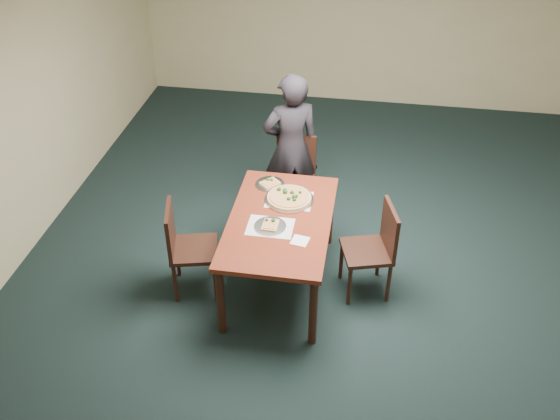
% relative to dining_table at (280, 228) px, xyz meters
% --- Properties ---
extents(ground, '(8.00, 8.00, 0.00)m').
position_rel_dining_table_xyz_m(ground, '(0.43, 0.08, -0.66)').
color(ground, black).
rests_on(ground, ground).
extents(room_shell, '(8.00, 8.00, 8.00)m').
position_rel_dining_table_xyz_m(room_shell, '(0.43, 0.08, 1.08)').
color(room_shell, '#C2B487').
rests_on(room_shell, ground).
extents(dining_table, '(0.90, 1.50, 0.75)m').
position_rel_dining_table_xyz_m(dining_table, '(0.00, 0.00, 0.00)').
color(dining_table, '#5E1F12').
rests_on(dining_table, ground).
extents(chair_far, '(0.45, 0.45, 0.91)m').
position_rel_dining_table_xyz_m(chair_far, '(-0.04, 1.15, -0.14)').
color(chair_far, black).
rests_on(chair_far, ground).
extents(chair_left, '(0.51, 0.51, 0.91)m').
position_rel_dining_table_xyz_m(chair_left, '(-0.83, -0.20, -0.14)').
color(chair_left, black).
rests_on(chair_left, ground).
extents(chair_right, '(0.52, 0.52, 0.91)m').
position_rel_dining_table_xyz_m(chair_right, '(0.86, 0.07, -0.14)').
color(chair_right, black).
rests_on(chair_right, ground).
extents(diner, '(0.69, 0.58, 1.61)m').
position_rel_dining_table_xyz_m(diner, '(-0.08, 1.17, 0.15)').
color(diner, black).
rests_on(diner, ground).
extents(placemat_main, '(0.42, 0.32, 0.00)m').
position_rel_dining_table_xyz_m(placemat_main, '(0.03, 0.31, 0.09)').
color(placemat_main, white).
rests_on(placemat_main, dining_table).
extents(placemat_near, '(0.40, 0.30, 0.00)m').
position_rel_dining_table_xyz_m(placemat_near, '(-0.07, -0.12, 0.09)').
color(placemat_near, white).
rests_on(placemat_near, dining_table).
extents(pizza_pan, '(0.45, 0.45, 0.07)m').
position_rel_dining_table_xyz_m(pizza_pan, '(0.03, 0.31, 0.11)').
color(pizza_pan, silver).
rests_on(pizza_pan, dining_table).
extents(slice_plate_near, '(0.28, 0.28, 0.06)m').
position_rel_dining_table_xyz_m(slice_plate_near, '(-0.07, -0.12, 0.11)').
color(slice_plate_near, silver).
rests_on(slice_plate_near, dining_table).
extents(slice_plate_far, '(0.28, 0.28, 0.06)m').
position_rel_dining_table_xyz_m(slice_plate_far, '(-0.18, 0.53, 0.10)').
color(slice_plate_far, silver).
rests_on(slice_plate_far, dining_table).
extents(napkin, '(0.16, 0.16, 0.01)m').
position_rel_dining_table_xyz_m(napkin, '(0.22, -0.28, 0.09)').
color(napkin, white).
rests_on(napkin, dining_table).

